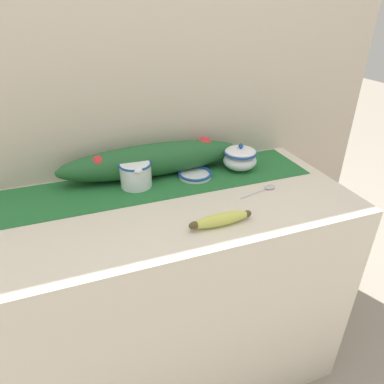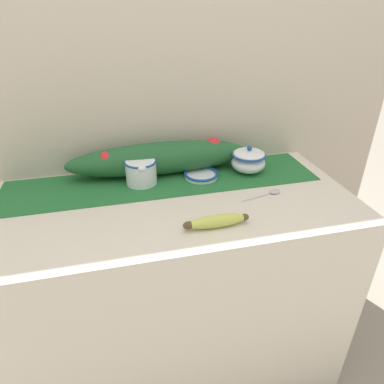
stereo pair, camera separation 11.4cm
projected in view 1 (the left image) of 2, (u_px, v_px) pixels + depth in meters
ground_plane at (176, 362)px, 1.61m from camera, size 12.00×12.00×0.00m
countertop at (173, 295)px, 1.40m from camera, size 1.30×0.60×0.88m
back_wall at (143, 89)px, 1.29m from camera, size 2.10×0.04×2.40m
table_runner at (158, 182)px, 1.31m from camera, size 1.19×0.27×0.00m
cream_pitcher at (136, 174)px, 1.26m from camera, size 0.12×0.14×0.10m
sugar_bowl at (240, 158)px, 1.39m from camera, size 0.14×0.14×0.11m
small_dish at (195, 174)px, 1.35m from camera, size 0.13×0.13×0.02m
banana at (221, 219)px, 1.05m from camera, size 0.21×0.04×0.04m
spoon at (268, 188)px, 1.27m from camera, size 0.17×0.06×0.01m
poinsettia_garland at (153, 160)px, 1.34m from camera, size 0.73×0.14×0.13m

